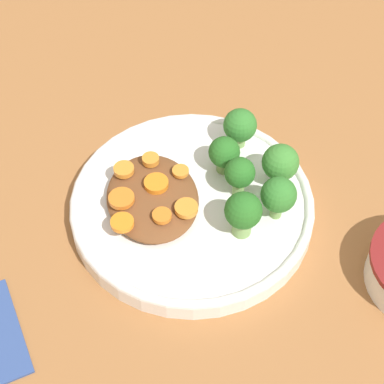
% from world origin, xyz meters
% --- Properties ---
extents(ground_plane, '(4.00, 4.00, 0.00)m').
position_xyz_m(ground_plane, '(0.00, 0.00, 0.00)').
color(ground_plane, '#9E6638').
extents(plate, '(0.26, 0.26, 0.03)m').
position_xyz_m(plate, '(0.00, 0.00, 0.01)').
color(plate, white).
rests_on(plate, ground_plane).
extents(stew_mound, '(0.12, 0.10, 0.02)m').
position_xyz_m(stew_mound, '(0.01, 0.04, 0.03)').
color(stew_mound, brown).
rests_on(stew_mound, plate).
extents(broccoli_floret_0, '(0.04, 0.04, 0.05)m').
position_xyz_m(broccoli_floret_0, '(0.01, -0.10, 0.05)').
color(broccoli_floret_0, '#759E51').
rests_on(broccoli_floret_0, plate).
extents(broccoli_floret_1, '(0.04, 0.04, 0.06)m').
position_xyz_m(broccoli_floret_1, '(-0.05, -0.04, 0.05)').
color(broccoli_floret_1, '#7FA85B').
rests_on(broccoli_floret_1, plate).
extents(broccoli_floret_2, '(0.04, 0.04, 0.05)m').
position_xyz_m(broccoli_floret_2, '(-0.04, -0.08, 0.05)').
color(broccoli_floret_2, '#759E51').
rests_on(broccoli_floret_2, plate).
extents(broccoli_floret_3, '(0.03, 0.03, 0.05)m').
position_xyz_m(broccoli_floret_3, '(0.04, -0.04, 0.05)').
color(broccoli_floret_3, '#759E51').
rests_on(broccoli_floret_3, plate).
extents(broccoli_floret_4, '(0.04, 0.04, 0.05)m').
position_xyz_m(broccoli_floret_4, '(0.07, -0.07, 0.05)').
color(broccoli_floret_4, '#7FA85B').
rests_on(broccoli_floret_4, plate).
extents(broccoli_floret_5, '(0.03, 0.03, 0.05)m').
position_xyz_m(broccoli_floret_5, '(-0.00, -0.05, 0.05)').
color(broccoli_floret_5, '#7FA85B').
rests_on(broccoli_floret_5, plate).
extents(carrot_slice_0, '(0.02, 0.02, 0.01)m').
position_xyz_m(carrot_slice_0, '(-0.03, 0.08, 0.04)').
color(carrot_slice_0, orange).
rests_on(carrot_slice_0, stew_mound).
extents(carrot_slice_1, '(0.02, 0.02, 0.01)m').
position_xyz_m(carrot_slice_1, '(-0.03, 0.01, 0.04)').
color(carrot_slice_1, orange).
rests_on(carrot_slice_1, stew_mound).
extents(carrot_slice_2, '(0.02, 0.02, 0.00)m').
position_xyz_m(carrot_slice_2, '(0.02, 0.01, 0.04)').
color(carrot_slice_2, orange).
rests_on(carrot_slice_2, stew_mound).
extents(carrot_slice_3, '(0.02, 0.02, 0.01)m').
position_xyz_m(carrot_slice_3, '(0.04, 0.07, 0.04)').
color(carrot_slice_3, orange).
rests_on(carrot_slice_3, stew_mound).
extents(carrot_slice_4, '(0.02, 0.02, 0.01)m').
position_xyz_m(carrot_slice_4, '(0.05, 0.04, 0.04)').
color(carrot_slice_4, orange).
rests_on(carrot_slice_4, stew_mound).
extents(carrot_slice_5, '(0.02, 0.02, 0.01)m').
position_xyz_m(carrot_slice_5, '(-0.03, 0.04, 0.04)').
color(carrot_slice_5, orange).
rests_on(carrot_slice_5, stew_mound).
extents(carrot_slice_6, '(0.03, 0.03, 0.01)m').
position_xyz_m(carrot_slice_6, '(0.01, 0.04, 0.04)').
color(carrot_slice_6, orange).
rests_on(carrot_slice_6, stew_mound).
extents(carrot_slice_7, '(0.03, 0.03, 0.01)m').
position_xyz_m(carrot_slice_7, '(-0.00, 0.07, 0.04)').
color(carrot_slice_7, orange).
rests_on(carrot_slice_7, stew_mound).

